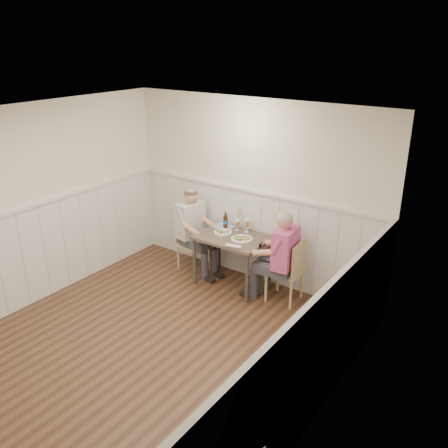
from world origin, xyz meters
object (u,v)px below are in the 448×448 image
Objects in this scene: man_in_pink at (282,265)px; beer_bottle at (225,221)px; chair_right at (289,269)px; diner_cream at (193,236)px; grass_vase at (238,218)px; chair_left at (191,241)px; dining_table at (232,243)px.

man_in_pink is 5.44× the size of beer_bottle.
man_in_pink reaches higher than beer_bottle.
beer_bottle is (-1.13, 0.15, 0.38)m from chair_right.
diner_cream is 0.77m from grass_vase.
chair_left is 0.11m from diner_cream.
grass_vase is (0.15, 0.11, 0.04)m from beer_bottle.
grass_vase is at bearing 36.85° from beer_bottle.
dining_table is 0.38m from beer_bottle.
grass_vase reaches higher than chair_left.
dining_table is 0.89m from chair_right.
beer_bottle is at bearing -143.15° from grass_vase.
diner_cream is (-1.62, -0.00, 0.07)m from chair_right.
grass_vase is (0.68, 0.25, 0.44)m from chair_left.
diner_cream is at bearing -179.82° from chair_right.
dining_table is 0.75× the size of diner_cream.
dining_table is at bearing -38.06° from beer_bottle.
chair_left is at bearing 176.38° from man_in_pink.
grass_vase is (-0.98, 0.26, 0.42)m from chair_right.
chair_left is at bearing 175.59° from dining_table.
man_in_pink is 1.13m from beer_bottle.
chair_left is at bearing 179.56° from chair_right.
grass_vase is at bearing 109.38° from dining_table.
dining_table is 1.11× the size of chair_right.
chair_left is 0.68m from beer_bottle.
man_in_pink is 1.56m from diner_cream.
grass_vase is (-0.11, 0.31, 0.24)m from dining_table.
diner_cream is at bearing 176.94° from man_in_pink.
man_in_pink is 1.01× the size of diner_cream.
dining_table is 4.06× the size of beer_bottle.
dining_table is 0.75m from diner_cream.
diner_cream is at bearing -162.27° from beer_bottle.
man_in_pink is at bearing -12.71° from beer_bottle.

